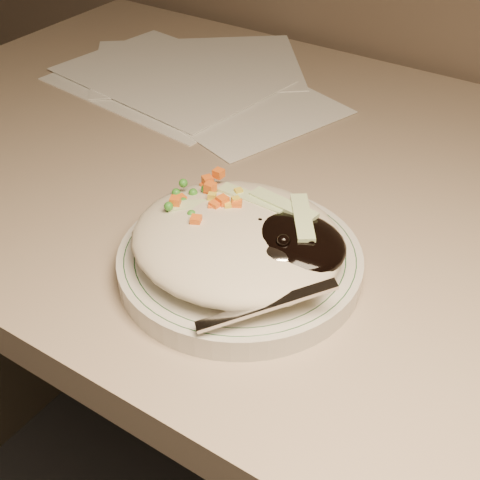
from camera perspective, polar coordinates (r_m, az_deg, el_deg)
The scene contains 5 objects.
desk at distance 0.85m, azimuth 11.20°, elevation -8.37°, with size 1.40×0.70×0.74m.
plate at distance 0.61m, azimuth 0.00°, elevation -1.94°, with size 0.22×0.22×0.02m, color silver.
plate_rim at distance 0.60m, azimuth 0.00°, elevation -1.21°, with size 0.21×0.21×0.00m.
meal at distance 0.59m, azimuth 0.30°, elevation 0.26°, with size 0.21×0.19×0.05m.
papers at distance 0.98m, azimuth -4.41°, elevation 13.53°, with size 0.45×0.38×0.00m.
Camera 1 is at (0.19, 0.81, 1.14)m, focal length 50.00 mm.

